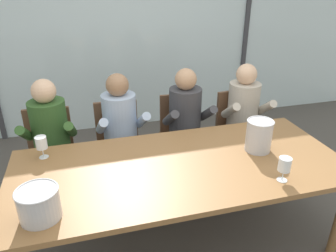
% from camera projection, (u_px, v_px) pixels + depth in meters
% --- Properties ---
extents(ground, '(14.00, 14.00, 0.00)m').
position_uv_depth(ground, '(152.00, 175.00, 3.55)').
color(ground, '#4C4742').
extents(window_glass_panel, '(7.64, 0.03, 2.60)m').
position_uv_depth(window_glass_panel, '(126.00, 33.00, 4.22)').
color(window_glass_panel, silver).
rests_on(window_glass_panel, ground).
extents(window_mullion_right, '(0.06, 0.06, 2.60)m').
position_uv_depth(window_mullion_right, '(246.00, 28.00, 4.61)').
color(window_mullion_right, '#38383D').
rests_on(window_mullion_right, ground).
extents(hillside_vineyard, '(13.64, 2.40, 1.53)m').
position_uv_depth(hillside_vineyard, '(107.00, 36.00, 7.07)').
color(hillside_vineyard, '#477A38').
rests_on(hillside_vineyard, ground).
extents(dining_table, '(2.44, 1.08, 0.75)m').
position_uv_depth(dining_table, '(180.00, 171.00, 2.39)').
color(dining_table, olive).
rests_on(dining_table, ground).
extents(chair_near_curtain, '(0.46, 0.46, 0.89)m').
position_uv_depth(chair_near_curtain, '(50.00, 149.00, 3.03)').
color(chair_near_curtain, brown).
rests_on(chair_near_curtain, ground).
extents(chair_left_of_center, '(0.46, 0.46, 0.89)m').
position_uv_depth(chair_left_of_center, '(118.00, 140.00, 3.19)').
color(chair_left_of_center, brown).
rests_on(chair_left_of_center, ground).
extents(chair_center, '(0.47, 0.47, 0.89)m').
position_uv_depth(chair_center, '(182.00, 131.00, 3.38)').
color(chair_center, brown).
rests_on(chair_center, ground).
extents(chair_right_of_center, '(0.48, 0.48, 0.89)m').
position_uv_depth(chair_right_of_center, '(238.00, 125.00, 3.50)').
color(chair_right_of_center, brown).
rests_on(chair_right_of_center, ground).
extents(person_olive_shirt, '(0.48, 0.62, 1.20)m').
position_uv_depth(person_olive_shirt, '(50.00, 138.00, 2.86)').
color(person_olive_shirt, '#2D5123').
rests_on(person_olive_shirt, ground).
extents(person_pale_blue_shirt, '(0.49, 0.63, 1.20)m').
position_uv_depth(person_pale_blue_shirt, '(122.00, 129.00, 3.02)').
color(person_pale_blue_shirt, '#9EB2D1').
rests_on(person_pale_blue_shirt, ground).
extents(person_charcoal_jacket, '(0.47, 0.62, 1.20)m').
position_uv_depth(person_charcoal_jacket, '(188.00, 122.00, 3.17)').
color(person_charcoal_jacket, '#38383D').
rests_on(person_charcoal_jacket, ground).
extents(person_beige_jumper, '(0.48, 0.63, 1.20)m').
position_uv_depth(person_beige_jumper, '(246.00, 115.00, 3.32)').
color(person_beige_jumper, '#B7AD9E').
rests_on(person_beige_jumper, ground).
extents(ice_bucket_primary, '(0.24, 0.24, 0.19)m').
position_uv_depth(ice_bucket_primary, '(39.00, 203.00, 1.81)').
color(ice_bucket_primary, '#B7B7BC').
rests_on(ice_bucket_primary, dining_table).
extents(ice_bucket_secondary, '(0.21, 0.21, 0.25)m').
position_uv_depth(ice_bucket_secondary, '(259.00, 135.00, 2.50)').
color(ice_bucket_secondary, '#B7B7BC').
rests_on(ice_bucket_secondary, dining_table).
extents(wine_glass_by_left_taster, '(0.08, 0.08, 0.17)m').
position_uv_depth(wine_glass_by_left_taster, '(41.00, 144.00, 2.40)').
color(wine_glass_by_left_taster, silver).
rests_on(wine_glass_by_left_taster, dining_table).
extents(wine_glass_near_bucket, '(0.08, 0.08, 0.17)m').
position_uv_depth(wine_glass_near_bucket, '(285.00, 165.00, 2.13)').
color(wine_glass_near_bucket, silver).
rests_on(wine_glass_near_bucket, dining_table).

